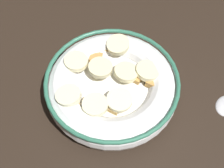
% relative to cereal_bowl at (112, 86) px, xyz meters
% --- Properties ---
extents(ground_plane, '(1.25, 1.25, 0.02)m').
position_rel_cereal_bowl_xyz_m(ground_plane, '(0.00, 0.00, -0.04)').
color(ground_plane, black).
extents(cereal_bowl, '(0.20, 0.20, 0.05)m').
position_rel_cereal_bowl_xyz_m(cereal_bowl, '(0.00, 0.00, 0.00)').
color(cereal_bowl, white).
rests_on(cereal_bowl, ground_plane).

